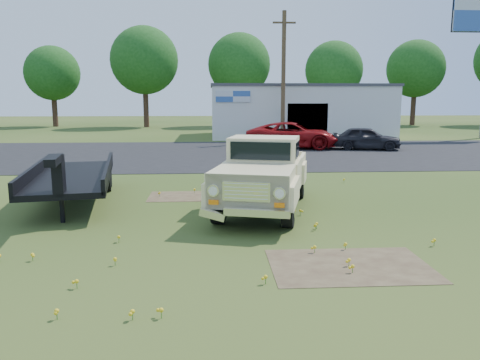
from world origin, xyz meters
name	(u,v)px	position (x,y,z in m)	size (l,w,h in m)	color
ground	(256,225)	(0.00, 0.00, 0.00)	(140.00, 140.00, 0.00)	#283F14
asphalt_lot	(231,154)	(0.00, 15.00, 0.00)	(90.00, 14.00, 0.02)	black
dirt_patch_a	(350,266)	(1.50, -3.00, 0.00)	(3.00, 2.00, 0.01)	#493727
dirt_patch_b	(183,196)	(-2.00, 3.50, 0.00)	(2.20, 1.60, 0.01)	#493727
commercial_building	(298,110)	(6.00, 26.99, 2.10)	(14.20, 8.20, 4.15)	silver
utility_pole_mid	(283,76)	(4.00, 22.00, 4.60)	(1.60, 0.30, 9.00)	#453320
treeline_b	(52,73)	(-18.00, 41.00, 5.67)	(5.76, 5.76, 8.57)	#3B251B
treeline_c	(144,60)	(-8.00, 39.50, 6.93)	(7.04, 7.04, 10.47)	#3B251B
treeline_d	(239,65)	(2.00, 40.50, 6.62)	(6.72, 6.72, 10.00)	#3B251B
treeline_e	(334,70)	(12.00, 39.00, 5.98)	(6.08, 6.08, 9.04)	#3B251B
treeline_f	(416,69)	(22.00, 41.50, 6.30)	(6.40, 6.40, 9.52)	#3B251B
vintage_pickup_truck	(264,173)	(0.38, 1.62, 1.03)	(2.21, 5.69, 2.07)	beige
flatbed_trailer	(72,172)	(-5.30, 2.98, 0.90)	(2.20, 6.59, 1.80)	black
red_pickup	(293,135)	(3.98, 17.61, 0.80)	(2.65, 5.75, 1.60)	maroon
dark_sedan	(366,138)	(8.28, 16.52, 0.69)	(1.63, 4.06, 1.38)	black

